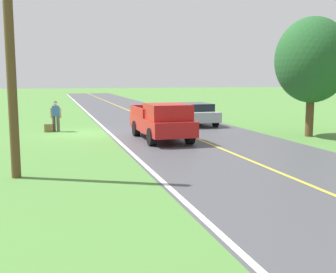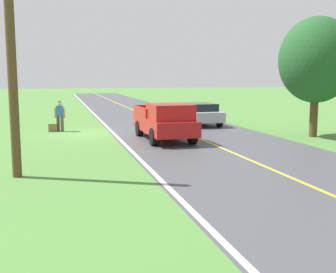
{
  "view_description": "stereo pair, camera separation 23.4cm",
  "coord_description": "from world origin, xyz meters",
  "px_view_note": "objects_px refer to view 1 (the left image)",
  "views": [
    {
      "loc": [
        1.74,
        23.14,
        3.03
      ],
      "look_at": [
        -1.7,
        10.9,
        1.24
      ],
      "focal_mm": 44.92,
      "sensor_mm": 36.0,
      "label": 1
    },
    {
      "loc": [
        1.52,
        23.21,
        3.03
      ],
      "look_at": [
        -1.7,
        10.9,
        1.24
      ],
      "focal_mm": 44.92,
      "sensor_mm": 36.0,
      "label": 2
    }
  ],
  "objects_px": {
    "pickup_truck_passing": "(162,121)",
    "tree_far_side_near": "(312,60)",
    "hitchhiker_walking": "(56,114)",
    "utility_pole_roadside": "(10,52)",
    "sedan_near_oncoming": "(195,113)",
    "suitcase_carried": "(48,128)"
  },
  "relations": [
    {
      "from": "tree_far_side_near",
      "to": "sedan_near_oncoming",
      "type": "xyz_separation_m",
      "value": [
        3.93,
        -6.63,
        -3.14
      ]
    },
    {
      "from": "utility_pole_roadside",
      "to": "pickup_truck_passing",
      "type": "bearing_deg",
      "value": -135.4
    },
    {
      "from": "tree_far_side_near",
      "to": "pickup_truck_passing",
      "type": "bearing_deg",
      "value": -5.05
    },
    {
      "from": "hitchhiker_walking",
      "to": "tree_far_side_near",
      "type": "bearing_deg",
      "value": 156.25
    },
    {
      "from": "hitchhiker_walking",
      "to": "suitcase_carried",
      "type": "bearing_deg",
      "value": 11.43
    },
    {
      "from": "hitchhiker_walking",
      "to": "utility_pole_roadside",
      "type": "xyz_separation_m",
      "value": [
        1.35,
        11.06,
        2.79
      ]
    },
    {
      "from": "tree_far_side_near",
      "to": "sedan_near_oncoming",
      "type": "distance_m",
      "value": 8.32
    },
    {
      "from": "pickup_truck_passing",
      "to": "utility_pole_roadside",
      "type": "relative_size",
      "value": 0.72
    },
    {
      "from": "utility_pole_roadside",
      "to": "tree_far_side_near",
      "type": "bearing_deg",
      "value": -158.48
    },
    {
      "from": "pickup_truck_passing",
      "to": "tree_far_side_near",
      "type": "relative_size",
      "value": 0.89
    },
    {
      "from": "tree_far_side_near",
      "to": "sedan_near_oncoming",
      "type": "bearing_deg",
      "value": -59.34
    },
    {
      "from": "suitcase_carried",
      "to": "utility_pole_roadside",
      "type": "relative_size",
      "value": 0.06
    },
    {
      "from": "hitchhiker_walking",
      "to": "suitcase_carried",
      "type": "distance_m",
      "value": 0.87
    },
    {
      "from": "suitcase_carried",
      "to": "tree_far_side_near",
      "type": "height_order",
      "value": "tree_far_side_near"
    },
    {
      "from": "utility_pole_roadside",
      "to": "suitcase_carried",
      "type": "bearing_deg",
      "value": -94.87
    },
    {
      "from": "pickup_truck_passing",
      "to": "sedan_near_oncoming",
      "type": "relative_size",
      "value": 1.22
    },
    {
      "from": "suitcase_carried",
      "to": "tree_far_side_near",
      "type": "xyz_separation_m",
      "value": [
        -13.03,
        5.46,
        3.67
      ]
    },
    {
      "from": "tree_far_side_near",
      "to": "utility_pole_roadside",
      "type": "relative_size",
      "value": 0.8
    },
    {
      "from": "utility_pole_roadside",
      "to": "hitchhiker_walking",
      "type": "bearing_deg",
      "value": -96.99
    },
    {
      "from": "pickup_truck_passing",
      "to": "utility_pole_roadside",
      "type": "xyz_separation_m",
      "value": [
        6.27,
        6.19,
        2.81
      ]
    },
    {
      "from": "tree_far_side_near",
      "to": "hitchhiker_walking",
      "type": "bearing_deg",
      "value": -23.75
    },
    {
      "from": "hitchhiker_walking",
      "to": "pickup_truck_passing",
      "type": "xyz_separation_m",
      "value": [
        -4.92,
        4.87,
        -0.01
      ]
    }
  ]
}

